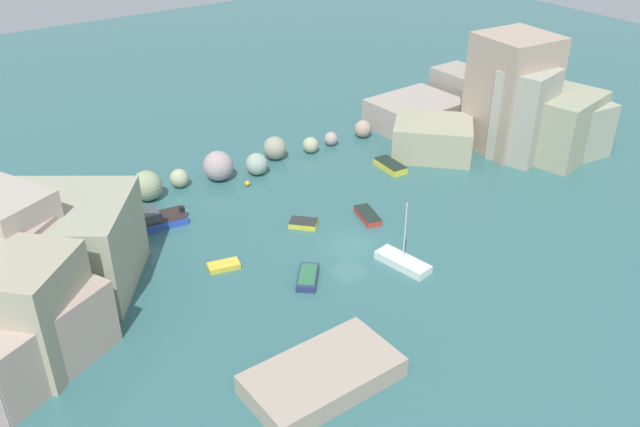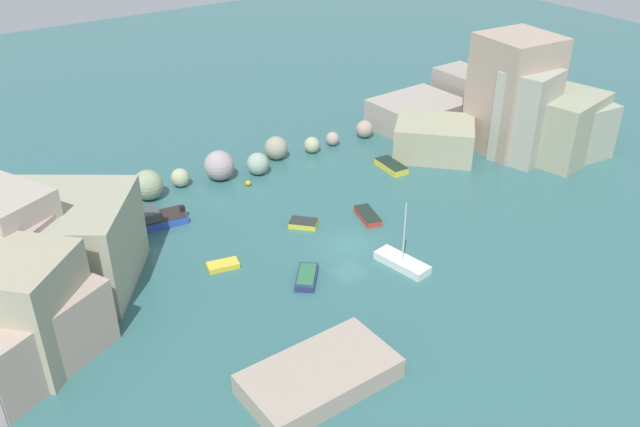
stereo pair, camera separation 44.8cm
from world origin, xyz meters
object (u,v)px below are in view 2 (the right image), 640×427
object	(u,v)px
channel_buoy	(248,183)
stone_dock	(320,376)
moored_boat_0	(402,262)
moored_boat_6	(223,265)
moored_boat_5	(307,277)
moored_boat_2	(147,220)
moored_boat_4	(368,216)
moored_boat_1	(304,223)
moored_boat_3	(391,166)

from	to	relation	value
channel_buoy	stone_dock	bearing A→B (deg)	-109.89
moored_boat_0	moored_boat_6	distance (m)	13.16
stone_dock	moored_boat_5	xyz separation A→B (m)	(5.11, 9.11, -0.40)
stone_dock	channel_buoy	size ratio (longest dim) A/B	17.98
moored_boat_0	moored_boat_6	world-z (taller)	moored_boat_0
moored_boat_2	moored_boat_4	bearing A→B (deg)	156.92
moored_boat_2	moored_boat_5	bearing A→B (deg)	123.01
stone_dock	moored_boat_1	xyz separation A→B (m)	(9.04, 15.54, -0.42)
channel_buoy	moored_boat_2	size ratio (longest dim) A/B	0.08
channel_buoy	moored_boat_4	size ratio (longest dim) A/B	0.15
moored_boat_2	channel_buoy	bearing A→B (deg)	-163.36
moored_boat_1	moored_boat_3	xyz separation A→B (m)	(12.56, 4.09, 0.07)
moored_boat_2	moored_boat_1	bearing A→B (deg)	153.16
channel_buoy	moored_boat_4	world-z (taller)	moored_boat_4
channel_buoy	moored_boat_6	world-z (taller)	channel_buoy
moored_boat_3	moored_boat_5	distance (m)	19.56
moored_boat_3	channel_buoy	bearing A→B (deg)	74.20
channel_buoy	moored_boat_1	xyz separation A→B (m)	(0.25, -8.75, -0.00)
stone_dock	moored_boat_0	bearing A→B (deg)	29.14
moored_boat_2	moored_boat_6	size ratio (longest dim) A/B	2.52
moored_boat_1	stone_dock	bearing A→B (deg)	105.70
stone_dock	moored_boat_3	xyz separation A→B (m)	(21.60, 19.63, -0.35)
stone_dock	moored_boat_2	xyz separation A→B (m)	(-1.40, 22.62, -0.12)
moored_boat_4	moored_boat_6	world-z (taller)	moored_boat_4
moored_boat_0	moored_boat_2	distance (m)	20.79
stone_dock	moored_boat_3	size ratio (longest dim) A/B	2.48
moored_boat_5	moored_boat_4	bearing A→B (deg)	156.29
moored_boat_1	moored_boat_4	size ratio (longest dim) A/B	0.77
moored_boat_3	moored_boat_0	bearing A→B (deg)	147.42
stone_dock	moored_boat_2	distance (m)	22.67
moored_boat_1	moored_boat_4	world-z (taller)	moored_boat_4
moored_boat_0	moored_boat_5	world-z (taller)	moored_boat_0
moored_boat_1	moored_boat_6	size ratio (longest dim) A/B	1.03
moored_boat_0	moored_boat_6	bearing A→B (deg)	-133.62
moored_boat_3	stone_dock	bearing A→B (deg)	136.48
moored_boat_3	moored_boat_4	xyz separation A→B (m)	(-7.53, -6.08, -0.05)
channel_buoy	moored_boat_6	xyz separation A→B (m)	(-7.89, -10.41, -0.05)
moored_boat_1	moored_boat_4	xyz separation A→B (m)	(5.03, -1.99, 0.02)
channel_buoy	moored_boat_2	world-z (taller)	moored_boat_2
moored_boat_2	moored_boat_4	world-z (taller)	moored_boat_2
moored_boat_1	moored_boat_3	bearing A→B (deg)	-116.09
stone_dock	channel_buoy	bearing A→B (deg)	70.11
stone_dock	moored_boat_6	world-z (taller)	stone_dock
moored_boat_2	moored_boat_3	xyz separation A→B (m)	(23.00, -3.00, -0.22)
moored_boat_1	moored_boat_5	world-z (taller)	moored_boat_5
moored_boat_3	moored_boat_2	bearing A→B (deg)	86.80
stone_dock	moored_boat_6	bearing A→B (deg)	86.28
channel_buoy	moored_boat_1	distance (m)	8.76
moored_boat_4	moored_boat_2	bearing A→B (deg)	74.99
moored_boat_1	moored_boat_6	xyz separation A→B (m)	(-8.14, -1.65, -0.04)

